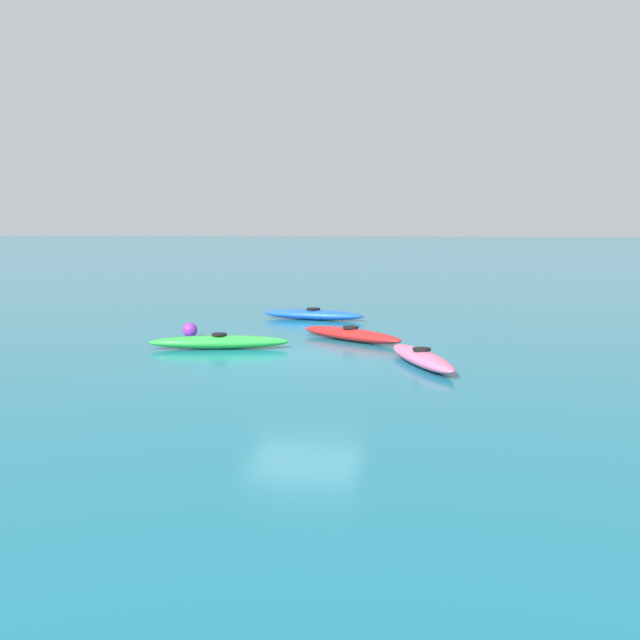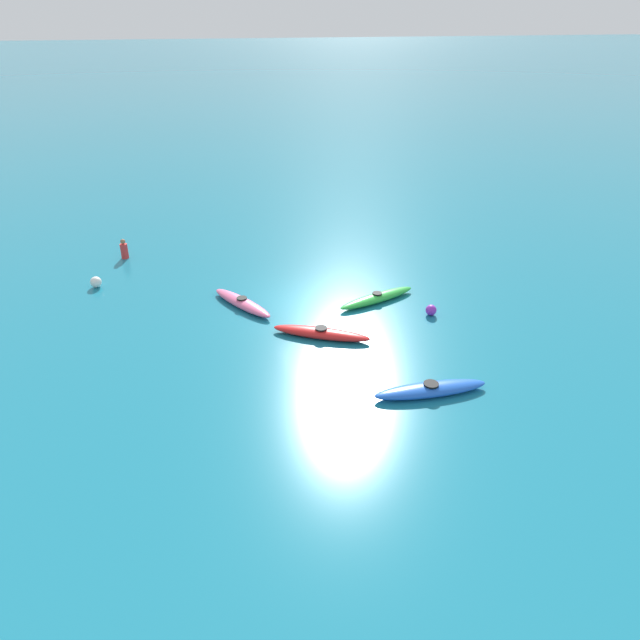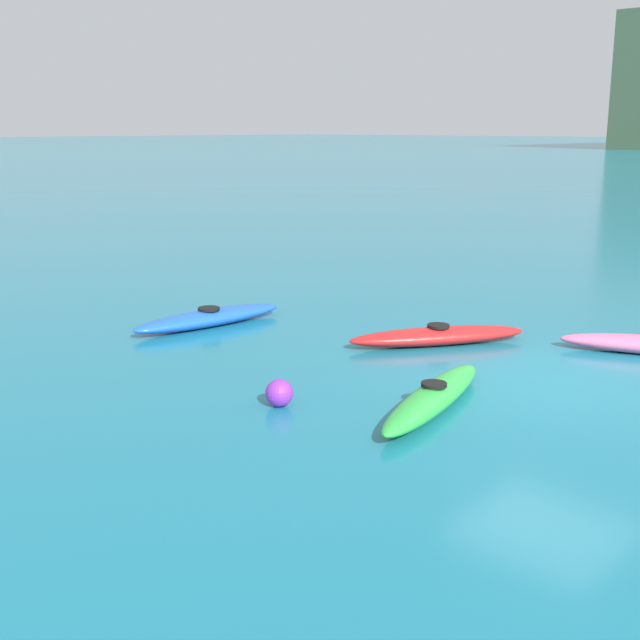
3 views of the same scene
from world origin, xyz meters
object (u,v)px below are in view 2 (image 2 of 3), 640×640
object	(u,v)px
kayak_red	(321,333)
buoy_white	(96,282)
buoy_purple	(431,310)
person_near_shore	(124,250)
kayak_blue	(431,389)
kayak_green	(377,298)
kayak_pink	(242,303)

from	to	relation	value
kayak_red	buoy_white	xyz separation A→B (m)	(6.56, 7.20, 0.06)
buoy_purple	kayak_red	bearing A→B (deg)	94.65
person_near_shore	kayak_red	bearing A→B (deg)	-147.43
kayak_red	buoy_purple	bearing A→B (deg)	-85.35
person_near_shore	kayak_blue	bearing A→B (deg)	-149.49
kayak_green	kayak_pink	world-z (taller)	same
kayak_pink	buoy_purple	distance (m)	6.87
kayak_blue	kayak_pink	world-z (taller)	same
buoy_white	buoy_purple	world-z (taller)	buoy_white
kayak_blue	kayak_red	size ratio (longest dim) A/B	1.08
buoy_purple	kayak_green	bearing A→B (deg)	41.40
kayak_blue	kayak_pink	size ratio (longest dim) A/B	1.08
kayak_pink	buoy_white	size ratio (longest dim) A/B	7.10
kayak_red	kayak_pink	distance (m)	3.71
kayak_blue	kayak_green	distance (m)	6.08
kayak_blue	kayak_red	xyz separation A→B (m)	(4.07, 1.93, -0.00)
kayak_pink	buoy_purple	bearing A→B (deg)	-113.48
kayak_pink	kayak_blue	bearing A→B (deg)	-150.85
kayak_blue	kayak_red	bearing A→B (deg)	25.38
kayak_pink	buoy_purple	xyz separation A→B (m)	(-2.74, -6.30, 0.03)
person_near_shore	buoy_white	bearing A→B (deg)	158.50
kayak_pink	buoy_purple	world-z (taller)	buoy_purple
kayak_blue	kayak_green	world-z (taller)	same
kayak_green	buoy_white	xyz separation A→B (m)	(4.62, 10.03, 0.06)
kayak_blue	kayak_red	distance (m)	4.50
buoy_white	kayak_pink	bearing A→B (deg)	-124.09
kayak_green	person_near_shore	distance (m)	11.65
buoy_white	person_near_shore	distance (m)	3.14
kayak_green	kayak_red	world-z (taller)	same
kayak_blue	buoy_purple	size ratio (longest dim) A/B	8.58
kayak_green	kayak_pink	distance (m)	5.02
kayak_red	kayak_pink	xyz separation A→B (m)	(3.08, 2.06, -0.00)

